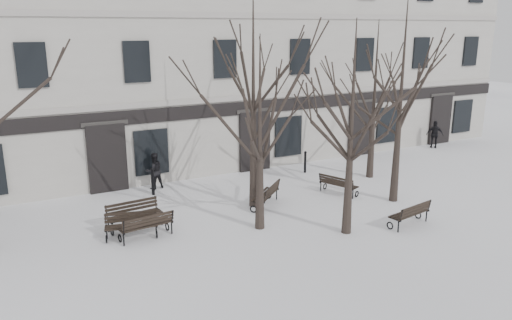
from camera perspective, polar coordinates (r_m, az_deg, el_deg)
ground at (r=16.34m, az=1.93°, el=-9.59°), size 100.00×100.00×0.00m
building at (r=26.92m, az=-12.06°, el=11.93°), size 40.40×10.20×11.40m
tree_1 at (r=16.43m, az=0.45°, el=5.60°), size 4.61×4.61×6.59m
tree_2 at (r=16.29m, az=10.98°, el=6.31°), size 4.95×4.95×7.07m
tree_3 at (r=19.93m, az=16.39°, el=9.24°), size 5.61×5.61×8.01m
tree_5 at (r=18.51m, az=-0.31°, el=10.30°), size 5.92×5.92×8.45m
tree_6 at (r=23.10m, az=13.48°, el=8.74°), size 4.98×4.98×7.12m
bench_0 at (r=17.13m, az=-14.07°, el=-7.17°), size 1.78×0.99×0.85m
bench_1 at (r=16.93m, az=-12.40°, el=-7.26°), size 1.84×0.87×0.89m
bench_2 at (r=18.40m, az=17.26°, el=-5.83°), size 1.79×0.90×0.86m
bench_3 at (r=17.91m, az=-13.76°, el=-6.01°), size 1.92×0.85×0.94m
bench_4 at (r=19.46m, az=1.27°, el=-3.92°), size 1.75×1.66×0.91m
bench_5 at (r=21.11m, az=9.36°, el=-2.72°), size 1.14×1.73×0.83m
bollard_a at (r=21.15m, az=-11.73°, el=-2.29°), size 0.15×0.15×1.18m
bollard_b at (r=24.01m, az=5.64°, el=-0.12°), size 0.14×0.14×1.07m
pedestrian_b at (r=22.15m, az=-11.45°, el=-3.20°), size 0.84×0.69×1.59m
pedestrian_c at (r=30.72m, az=19.63°, el=1.31°), size 0.96×0.91×1.59m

